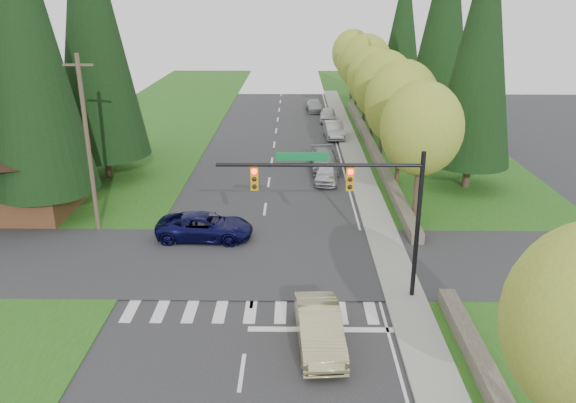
{
  "coord_description": "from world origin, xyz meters",
  "views": [
    {
      "loc": [
        1.88,
        -17.88,
        12.82
      ],
      "look_at": [
        1.55,
        9.33,
        2.8
      ],
      "focal_mm": 35.0,
      "sensor_mm": 36.0,
      "label": 1
    }
  ],
  "objects_px": {
    "suv_navy": "(205,227)",
    "parked_car_a": "(326,173)",
    "sedan_champagne": "(320,328)",
    "parked_car_c": "(334,130)",
    "parked_car_d": "(328,115)",
    "parked_car_e": "(315,106)",
    "parked_car_b": "(324,160)"
  },
  "relations": [
    {
      "from": "sedan_champagne",
      "to": "parked_car_c",
      "type": "distance_m",
      "value": 34.02
    },
    {
      "from": "suv_navy",
      "to": "parked_car_e",
      "type": "relative_size",
      "value": 1.2
    },
    {
      "from": "parked_car_c",
      "to": "suv_navy",
      "type": "bearing_deg",
      "value": -113.7
    },
    {
      "from": "suv_navy",
      "to": "parked_car_b",
      "type": "height_order",
      "value": "parked_car_b"
    },
    {
      "from": "sedan_champagne",
      "to": "parked_car_e",
      "type": "height_order",
      "value": "sedan_champagne"
    },
    {
      "from": "parked_car_c",
      "to": "parked_car_d",
      "type": "distance_m",
      "value": 7.45
    },
    {
      "from": "sedan_champagne",
      "to": "parked_car_d",
      "type": "bearing_deg",
      "value": 82.25
    },
    {
      "from": "parked_car_d",
      "to": "sedan_champagne",
      "type": "bearing_deg",
      "value": -90.15
    },
    {
      "from": "parked_car_a",
      "to": "parked_car_c",
      "type": "xyz_separation_m",
      "value": [
        1.4,
        13.47,
        0.08
      ]
    },
    {
      "from": "parked_car_a",
      "to": "parked_car_d",
      "type": "height_order",
      "value": "parked_car_d"
    },
    {
      "from": "parked_car_c",
      "to": "parked_car_d",
      "type": "relative_size",
      "value": 1.11
    },
    {
      "from": "parked_car_e",
      "to": "parked_car_d",
      "type": "bearing_deg",
      "value": -82.52
    },
    {
      "from": "parked_car_a",
      "to": "parked_car_c",
      "type": "relative_size",
      "value": 0.87
    },
    {
      "from": "parked_car_d",
      "to": "parked_car_b",
      "type": "bearing_deg",
      "value": -90.57
    },
    {
      "from": "suv_navy",
      "to": "parked_car_a",
      "type": "distance_m",
      "value": 12.63
    },
    {
      "from": "sedan_champagne",
      "to": "parked_car_e",
      "type": "bearing_deg",
      "value": 84.18
    },
    {
      "from": "parked_car_b",
      "to": "parked_car_e",
      "type": "xyz_separation_m",
      "value": [
        0.0,
        23.43,
        -0.11
      ]
    },
    {
      "from": "parked_car_a",
      "to": "parked_car_e",
      "type": "distance_m",
      "value": 26.57
    },
    {
      "from": "suv_navy",
      "to": "parked_car_a",
      "type": "relative_size",
      "value": 1.31
    },
    {
      "from": "parked_car_d",
      "to": "parked_car_e",
      "type": "bearing_deg",
      "value": 105.71
    },
    {
      "from": "suv_navy",
      "to": "parked_car_b",
      "type": "bearing_deg",
      "value": -26.3
    },
    {
      "from": "parked_car_b",
      "to": "parked_car_d",
      "type": "distance_m",
      "value": 17.83
    },
    {
      "from": "parked_car_b",
      "to": "sedan_champagne",
      "type": "bearing_deg",
      "value": -95.07
    },
    {
      "from": "suv_navy",
      "to": "parked_car_a",
      "type": "xyz_separation_m",
      "value": [
        7.29,
        10.31,
        -0.05
      ]
    },
    {
      "from": "parked_car_a",
      "to": "parked_car_b",
      "type": "relative_size",
      "value": 0.78
    },
    {
      "from": "parked_car_a",
      "to": "parked_car_b",
      "type": "xyz_separation_m",
      "value": [
        0.0,
        3.14,
        0.06
      ]
    },
    {
      "from": "suv_navy",
      "to": "parked_car_d",
      "type": "bearing_deg",
      "value": -13.1
    },
    {
      "from": "sedan_champagne",
      "to": "parked_car_a",
      "type": "relative_size",
      "value": 1.16
    },
    {
      "from": "sedan_champagne",
      "to": "parked_car_c",
      "type": "relative_size",
      "value": 1.01
    },
    {
      "from": "sedan_champagne",
      "to": "parked_car_d",
      "type": "height_order",
      "value": "sedan_champagne"
    },
    {
      "from": "sedan_champagne",
      "to": "parked_car_c",
      "type": "height_order",
      "value": "sedan_champagne"
    },
    {
      "from": "sedan_champagne",
      "to": "parked_car_a",
      "type": "bearing_deg",
      "value": 82.07
    }
  ]
}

